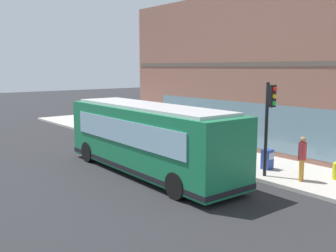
% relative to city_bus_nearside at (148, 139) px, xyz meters
% --- Properties ---
extents(ground, '(120.00, 120.00, 0.00)m').
position_rel_city_bus_nearside_xyz_m(ground, '(0.13, 0.66, -1.55)').
color(ground, '#262628').
extents(sidewalk_curb, '(3.88, 40.00, 0.15)m').
position_rel_city_bus_nearside_xyz_m(sidewalk_curb, '(4.67, 0.66, -1.48)').
color(sidewalk_curb, '#B2ADA3').
rests_on(sidewalk_curb, ground).
extents(building_corner, '(8.40, 18.71, 8.80)m').
position_rel_city_bus_nearside_xyz_m(building_corner, '(10.78, 0.66, 2.84)').
color(building_corner, '#8C5B4C').
rests_on(building_corner, ground).
extents(city_bus_nearside, '(2.81, 10.10, 3.07)m').
position_rel_city_bus_nearside_xyz_m(city_bus_nearside, '(0.00, 0.00, 0.00)').
color(city_bus_nearside, '#197247').
rests_on(city_bus_nearside, ground).
extents(traffic_light_near_corner, '(0.32, 0.49, 3.93)m').
position_rel_city_bus_nearside_xyz_m(traffic_light_near_corner, '(3.26, -3.97, 1.33)').
color(traffic_light_near_corner, black).
rests_on(traffic_light_near_corner, sidewalk_curb).
extents(fire_hydrant, '(0.35, 0.35, 0.74)m').
position_rel_city_bus_nearside_xyz_m(fire_hydrant, '(5.07, -5.99, -1.04)').
color(fire_hydrant, gold).
rests_on(fire_hydrant, sidewalk_curb).
extents(pedestrian_by_light_pole, '(0.32, 0.32, 1.65)m').
position_rel_city_bus_nearside_xyz_m(pedestrian_by_light_pole, '(5.99, 1.43, -0.46)').
color(pedestrian_by_light_pole, '#B23338').
rests_on(pedestrian_by_light_pole, sidewalk_curb).
extents(pedestrian_near_building_entrance, '(0.32, 0.32, 1.78)m').
position_rel_city_bus_nearside_xyz_m(pedestrian_near_building_entrance, '(4.37, 0.94, -0.38)').
color(pedestrian_near_building_entrance, black).
rests_on(pedestrian_near_building_entrance, sidewalk_curb).
extents(pedestrian_near_hydrant, '(0.32, 0.32, 1.81)m').
position_rel_city_bus_nearside_xyz_m(pedestrian_near_hydrant, '(3.80, -5.23, -0.35)').
color(pedestrian_near_hydrant, gold).
rests_on(pedestrian_near_hydrant, sidewalk_curb).
extents(newspaper_vending_box, '(0.44, 0.42, 0.90)m').
position_rel_city_bus_nearside_xyz_m(newspaper_vending_box, '(4.24, -3.25, -0.95)').
color(newspaper_vending_box, '#263F99').
rests_on(newspaper_vending_box, sidewalk_curb).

